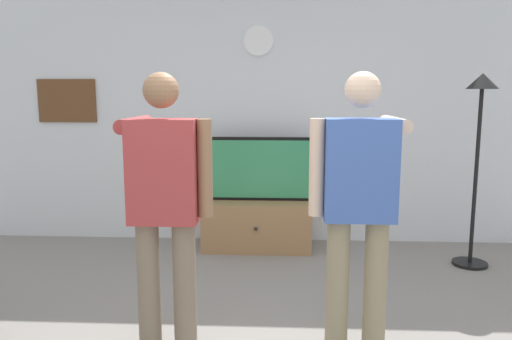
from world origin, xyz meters
The scene contains 8 objects.
back_wall centered at (0.00, 2.95, 1.35)m, with size 6.40×0.10×2.70m, color silver.
tv_stand centered at (-0.08, 2.60, 0.25)m, with size 1.12×0.53×0.50m.
television centered at (-0.08, 2.65, 0.83)m, with size 1.18×0.07×0.66m.
wall_clock centered at (-0.08, 2.89, 2.15)m, with size 0.31×0.31×0.03m, color white.
framed_picture centered at (-2.16, 2.90, 1.53)m, with size 0.64×0.04×0.46m, color brown.
floor_lamp centered at (1.96, 2.17, 1.28)m, with size 0.32×0.32×1.79m.
person_standing_nearer_lamp centered at (-0.54, 0.47, 0.98)m, with size 0.59×0.78×1.73m.
person_standing_nearer_couch centered at (0.63, 0.52, 0.99)m, with size 0.60×0.78×1.74m.
Camera 1 is at (0.15, -2.39, 1.62)m, focal length 34.56 mm.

